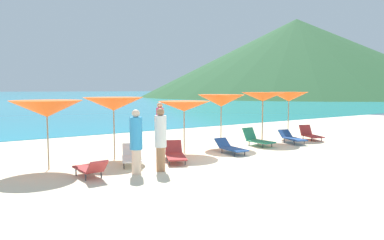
{
  "coord_description": "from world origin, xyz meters",
  "views": [
    {
      "loc": [
        -8.49,
        -8.8,
        2.45
      ],
      "look_at": [
        -0.39,
        3.03,
        1.2
      ],
      "focal_mm": 32.64,
      "sensor_mm": 36.0,
      "label": 1
    }
  ],
  "objects_px": {
    "beachgoer_2": "(161,138)",
    "lounge_chair_1": "(257,139)",
    "lounge_chair_2": "(132,156)",
    "umbrella_5": "(289,97)",
    "beachgoer_1": "(160,124)",
    "umbrella_1": "(114,104)",
    "umbrella_3": "(221,101)",
    "lounge_chair_6": "(231,147)",
    "umbrella_2": "(184,106)",
    "lounge_chair_5": "(292,137)",
    "lounge_chair_4": "(175,154)",
    "umbrella_0": "(47,109)",
    "lounge_chair_3": "(90,168)",
    "umbrella_4": "(263,97)",
    "lounge_chair_0": "(310,134)",
    "beachgoer_0": "(136,140)"
  },
  "relations": [
    {
      "from": "lounge_chair_0",
      "to": "beachgoer_1",
      "type": "bearing_deg",
      "value": -171.61
    },
    {
      "from": "umbrella_0",
      "to": "umbrella_1",
      "type": "xyz_separation_m",
      "value": [
        2.34,
        0.5,
        0.07
      ]
    },
    {
      "from": "lounge_chair_4",
      "to": "lounge_chair_3",
      "type": "bearing_deg",
      "value": -143.94
    },
    {
      "from": "lounge_chair_1",
      "to": "lounge_chair_0",
      "type": "bearing_deg",
      "value": -2.16
    },
    {
      "from": "umbrella_5",
      "to": "lounge_chair_2",
      "type": "bearing_deg",
      "value": -170.06
    },
    {
      "from": "lounge_chair_3",
      "to": "lounge_chair_4",
      "type": "xyz_separation_m",
      "value": [
        3.12,
        0.58,
        -0.02
      ]
    },
    {
      "from": "umbrella_4",
      "to": "beachgoer_0",
      "type": "bearing_deg",
      "value": -161.97
    },
    {
      "from": "lounge_chair_0",
      "to": "lounge_chair_6",
      "type": "bearing_deg",
      "value": -151.1
    },
    {
      "from": "lounge_chair_5",
      "to": "lounge_chair_0",
      "type": "bearing_deg",
      "value": 25.95
    },
    {
      "from": "umbrella_1",
      "to": "umbrella_3",
      "type": "distance_m",
      "value": 4.84
    },
    {
      "from": "lounge_chair_1",
      "to": "lounge_chair_6",
      "type": "bearing_deg",
      "value": -160.87
    },
    {
      "from": "lounge_chair_3",
      "to": "lounge_chair_1",
      "type": "bearing_deg",
      "value": -173.54
    },
    {
      "from": "beachgoer_2",
      "to": "lounge_chair_1",
      "type": "bearing_deg",
      "value": -157.77
    },
    {
      "from": "lounge_chair_2",
      "to": "beachgoer_2",
      "type": "relative_size",
      "value": 0.82
    },
    {
      "from": "lounge_chair_3",
      "to": "umbrella_3",
      "type": "bearing_deg",
      "value": -164.85
    },
    {
      "from": "umbrella_1",
      "to": "lounge_chair_6",
      "type": "relative_size",
      "value": 1.48
    },
    {
      "from": "lounge_chair_0",
      "to": "umbrella_1",
      "type": "bearing_deg",
      "value": -163.18
    },
    {
      "from": "umbrella_2",
      "to": "lounge_chair_0",
      "type": "xyz_separation_m",
      "value": [
        7.08,
        -0.5,
        -1.55
      ]
    },
    {
      "from": "umbrella_4",
      "to": "beachgoer_2",
      "type": "distance_m",
      "value": 7.53
    },
    {
      "from": "lounge_chair_6",
      "to": "lounge_chair_1",
      "type": "bearing_deg",
      "value": 23.53
    },
    {
      "from": "umbrella_1",
      "to": "lounge_chair_6",
      "type": "distance_m",
      "value": 4.69
    },
    {
      "from": "lounge_chair_4",
      "to": "umbrella_0",
      "type": "bearing_deg",
      "value": -171.61
    },
    {
      "from": "umbrella_0",
      "to": "lounge_chair_5",
      "type": "relative_size",
      "value": 1.3
    },
    {
      "from": "umbrella_2",
      "to": "umbrella_5",
      "type": "distance_m",
      "value": 7.04
    },
    {
      "from": "umbrella_4",
      "to": "beachgoer_1",
      "type": "distance_m",
      "value": 5.22
    },
    {
      "from": "umbrella_1",
      "to": "lounge_chair_3",
      "type": "xyz_separation_m",
      "value": [
        -1.62,
        -2.27,
        -1.67
      ]
    },
    {
      "from": "umbrella_3",
      "to": "lounge_chair_0",
      "type": "distance_m",
      "value": 5.27
    },
    {
      "from": "lounge_chair_6",
      "to": "umbrella_2",
      "type": "bearing_deg",
      "value": 145.74
    },
    {
      "from": "lounge_chair_3",
      "to": "lounge_chair_4",
      "type": "height_order",
      "value": "lounge_chair_4"
    },
    {
      "from": "lounge_chair_5",
      "to": "lounge_chair_6",
      "type": "bearing_deg",
      "value": -157.46
    },
    {
      "from": "lounge_chair_1",
      "to": "lounge_chair_2",
      "type": "relative_size",
      "value": 0.94
    },
    {
      "from": "lounge_chair_0",
      "to": "beachgoer_1",
      "type": "xyz_separation_m",
      "value": [
        -7.38,
        1.88,
        0.78
      ]
    },
    {
      "from": "lounge_chair_1",
      "to": "lounge_chair_3",
      "type": "height_order",
      "value": "lounge_chair_1"
    },
    {
      "from": "umbrella_4",
      "to": "beachgoer_2",
      "type": "xyz_separation_m",
      "value": [
        -6.98,
        -2.61,
        -1.1
      ]
    },
    {
      "from": "lounge_chair_2",
      "to": "beachgoer_0",
      "type": "relative_size",
      "value": 0.83
    },
    {
      "from": "lounge_chair_3",
      "to": "beachgoer_0",
      "type": "xyz_separation_m",
      "value": [
        1.27,
        -0.28,
        0.72
      ]
    },
    {
      "from": "lounge_chair_0",
      "to": "lounge_chair_4",
      "type": "height_order",
      "value": "lounge_chair_0"
    },
    {
      "from": "umbrella_5",
      "to": "beachgoer_1",
      "type": "distance_m",
      "value": 7.39
    },
    {
      "from": "lounge_chair_0",
      "to": "lounge_chair_1",
      "type": "xyz_separation_m",
      "value": [
        -3.5,
        0.13,
        0.03
      ]
    },
    {
      "from": "umbrella_2",
      "to": "lounge_chair_0",
      "type": "relative_size",
      "value": 1.44
    },
    {
      "from": "umbrella_3",
      "to": "beachgoer_0",
      "type": "distance_m",
      "value": 5.84
    },
    {
      "from": "lounge_chair_5",
      "to": "lounge_chair_6",
      "type": "distance_m",
      "value": 4.01
    },
    {
      "from": "lounge_chair_1",
      "to": "lounge_chair_5",
      "type": "distance_m",
      "value": 1.86
    },
    {
      "from": "lounge_chair_3",
      "to": "lounge_chair_6",
      "type": "bearing_deg",
      "value": -177.14
    },
    {
      "from": "umbrella_1",
      "to": "umbrella_3",
      "type": "height_order",
      "value": "umbrella_3"
    },
    {
      "from": "lounge_chair_2",
      "to": "lounge_chair_6",
      "type": "bearing_deg",
      "value": 19.01
    },
    {
      "from": "lounge_chair_4",
      "to": "beachgoer_2",
      "type": "height_order",
      "value": "beachgoer_2"
    },
    {
      "from": "umbrella_3",
      "to": "beachgoer_2",
      "type": "distance_m",
      "value": 5.22
    },
    {
      "from": "lounge_chair_0",
      "to": "beachgoer_0",
      "type": "bearing_deg",
      "value": -148.55
    },
    {
      "from": "lounge_chair_5",
      "to": "beachgoer_0",
      "type": "distance_m",
      "value": 8.53
    }
  ]
}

